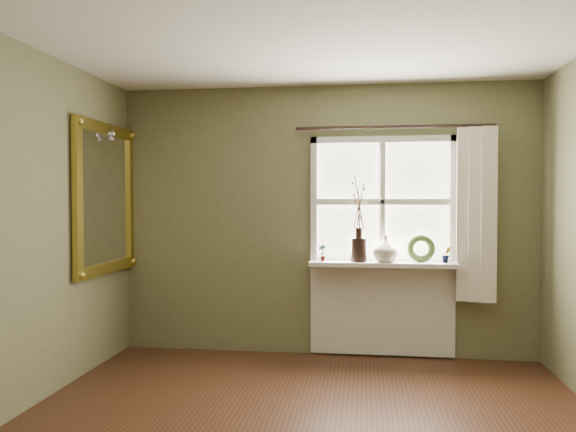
{
  "coord_description": "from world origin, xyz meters",
  "views": [
    {
      "loc": [
        0.37,
        -3.16,
        1.49
      ],
      "look_at": [
        -0.26,
        1.55,
        1.36
      ],
      "focal_mm": 35.0,
      "sensor_mm": 36.0,
      "label": 1
    }
  ],
  "objects_px": {
    "cream_vase": "(385,249)",
    "dark_jug": "(359,250)",
    "gilt_mirror": "(106,198)",
    "wreath": "(421,251)"
  },
  "relations": [
    {
      "from": "cream_vase",
      "to": "dark_jug",
      "type": "bearing_deg",
      "value": 180.0
    },
    {
      "from": "dark_jug",
      "to": "gilt_mirror",
      "type": "height_order",
      "value": "gilt_mirror"
    },
    {
      "from": "cream_vase",
      "to": "wreath",
      "type": "bearing_deg",
      "value": 6.95
    },
    {
      "from": "dark_jug",
      "to": "wreath",
      "type": "height_order",
      "value": "wreath"
    },
    {
      "from": "dark_jug",
      "to": "cream_vase",
      "type": "height_order",
      "value": "cream_vase"
    },
    {
      "from": "dark_jug",
      "to": "cream_vase",
      "type": "xyz_separation_m",
      "value": [
        0.25,
        0.0,
        0.01
      ]
    },
    {
      "from": "dark_jug",
      "to": "gilt_mirror",
      "type": "bearing_deg",
      "value": -169.63
    },
    {
      "from": "cream_vase",
      "to": "gilt_mirror",
      "type": "relative_size",
      "value": 0.18
    },
    {
      "from": "dark_jug",
      "to": "cream_vase",
      "type": "relative_size",
      "value": 0.89
    },
    {
      "from": "dark_jug",
      "to": "cream_vase",
      "type": "distance_m",
      "value": 0.25
    }
  ]
}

